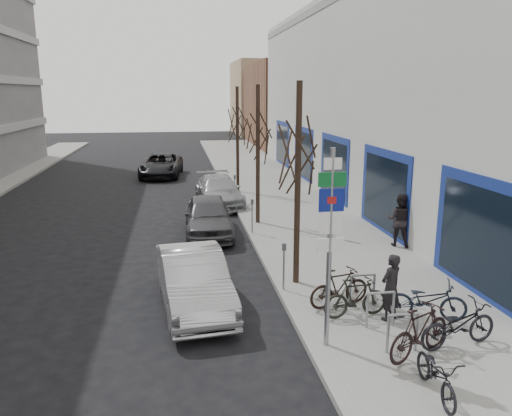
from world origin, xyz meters
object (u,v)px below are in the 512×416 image
object	(u,v)px
meter_front	(284,262)
bike_far_curb	(459,321)
meter_mid	(252,213)
lane_car	(161,165)
tree_mid	(258,122)
parked_car_front	(193,280)
bike_rack	(380,305)
highway_sign_pole	(330,237)
bike_mid_inner	(355,297)
pedestrian_far	(400,219)
bike_far_inner	(339,287)
bike_near_right	(420,331)
bike_mid_curb	(427,297)
meter_back	(235,186)
bike_near_left	(437,371)
tree_near	(299,137)
tree_far	(237,115)
parked_car_back	(219,191)
pedestrian_near	(391,287)
parked_car_mid	(208,216)

from	to	relation	value
meter_front	bike_far_curb	bearing A→B (deg)	-50.44
meter_mid	lane_car	size ratio (longest dim) A/B	0.25
tree_mid	parked_car_front	size ratio (longest dim) A/B	1.28
bike_rack	meter_mid	world-z (taller)	meter_mid
highway_sign_pole	bike_mid_inner	xyz separation A→B (m)	(1.03, 1.17, -1.83)
bike_rack	pedestrian_far	distance (m)	6.36
meter_mid	bike_far_inner	bearing A→B (deg)	-80.63
bike_near_right	bike_mid_curb	xyz separation A→B (m)	(0.94, 1.52, 0.00)
meter_back	bike_near_left	world-z (taller)	meter_back
highway_sign_pole	meter_back	xyz separation A→B (m)	(-0.25, 14.01, -1.54)
tree_near	tree_far	size ratio (longest dim) A/B	1.00
parked_car_back	lane_car	bearing A→B (deg)	104.26
tree_far	parked_car_front	size ratio (longest dim) A/B	1.28
bike_rack	bike_near_right	distance (m)	1.36
meter_back	pedestrian_far	bearing A→B (deg)	-59.21
meter_front	pedestrian_far	bearing A→B (deg)	34.51
tree_near	parked_car_front	distance (m)	4.48
bike_near_right	bike_mid_curb	size ratio (longest dim) A/B	1.00
bike_far_curb	pedestrian_near	xyz separation A→B (m)	(-0.86, 1.38, 0.23)
meter_front	bike_near_left	distance (m)	5.23
parked_car_back	bike_far_curb	bearing A→B (deg)	-79.99
bike_far_curb	highway_sign_pole	bearing A→B (deg)	69.70
pedestrian_near	tree_near	bearing A→B (deg)	-85.56
highway_sign_pole	bike_mid_curb	distance (m)	3.23
highway_sign_pole	tree_near	distance (m)	3.88
lane_car	bike_far_inner	bearing A→B (deg)	-71.80
bike_far_curb	bike_near_right	bearing A→B (deg)	94.90
bike_rack	meter_front	size ratio (longest dim) A/B	1.78
highway_sign_pole	parked_car_mid	world-z (taller)	highway_sign_pole
meter_front	pedestrian_near	world-z (taller)	pedestrian_near
meter_back	tree_near	bearing A→B (deg)	-87.55
meter_mid	bike_near_right	xyz separation A→B (m)	(1.90, -9.23, -0.23)
parked_car_mid	lane_car	bearing A→B (deg)	99.58
parked_car_back	parked_car_mid	bearing A→B (deg)	-103.28
highway_sign_pole	bike_near_left	distance (m)	3.01
bike_rack	parked_car_back	size ratio (longest dim) A/B	0.48
bike_far_curb	bike_far_inner	bearing A→B (deg)	27.53
bike_rack	bike_near_left	distance (m)	2.58
tree_mid	bike_mid_inner	distance (m)	9.53
bike_near_left	parked_car_mid	distance (m)	11.45
bike_near_left	bike_mid_inner	world-z (taller)	bike_mid_inner
tree_far	bike_near_right	size ratio (longest dim) A/B	3.10
meter_front	bike_near_right	bearing A→B (deg)	-63.03
bike_mid_curb	bike_mid_inner	xyz separation A→B (m)	(-1.55, 0.38, -0.06)
pedestrian_near	bike_near_left	bearing A→B (deg)	54.96
highway_sign_pole	tree_mid	xyz separation A→B (m)	(0.20, 10.01, 1.65)
tree_mid	lane_car	size ratio (longest dim) A/B	1.07
lane_car	parked_car_back	bearing A→B (deg)	-66.29
tree_far	lane_car	world-z (taller)	tree_far
bike_near_right	bike_mid_inner	xyz separation A→B (m)	(-0.62, 1.89, -0.06)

